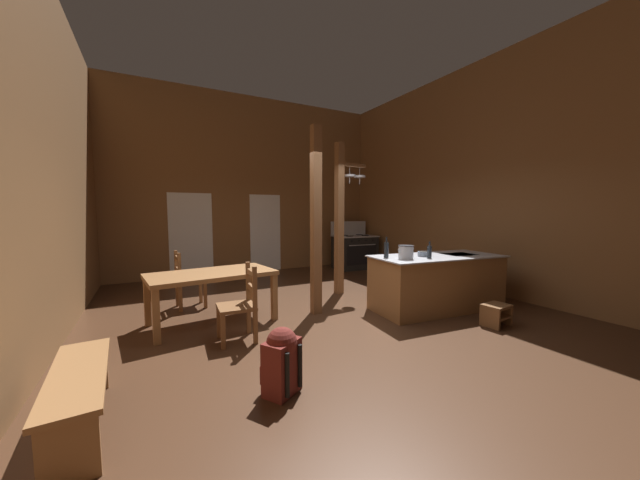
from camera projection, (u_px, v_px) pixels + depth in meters
ground_plane at (339, 324)px, 4.76m from camera, size 7.62×9.58×0.10m
wall_back at (251, 186)px, 8.48m from camera, size 7.62×0.14×4.56m
wall_left at (14, 137)px, 2.93m from camera, size 0.14×9.58×4.56m
wall_right at (495, 176)px, 6.18m from camera, size 0.14×9.58×4.56m
glazed_door_back_left at (191, 235)px, 7.80m from camera, size 1.00×0.01×2.05m
glazed_panel_back_right at (266, 233)px, 8.68m from camera, size 0.84×0.01×2.05m
kitchen_island at (436, 282)px, 5.31m from camera, size 2.24×1.17×0.89m
stove_range at (355, 251)px, 9.09m from camera, size 1.18×0.88×1.32m
support_post_with_pot_rack at (341, 214)px, 6.24m from camera, size 0.69×0.26×2.91m
support_post_center at (316, 221)px, 4.98m from camera, size 0.14×0.14×2.91m
step_stool at (496, 313)px, 4.54m from camera, size 0.38×0.31×0.30m
dining_table at (212, 278)px, 4.61m from camera, size 1.80×1.10×0.74m
ladderback_chair_near_window at (241, 305)px, 4.00m from camera, size 0.47×0.47×0.95m
ladderback_chair_by_post at (187, 281)px, 5.37m from camera, size 0.46×0.46×0.95m
bench_along_left_wall at (79, 390)px, 2.37m from camera, size 0.44×1.29×0.44m
backpack at (282, 359)px, 2.83m from camera, size 0.39×0.38×0.60m
stockpot_on_counter at (406, 252)px, 4.89m from camera, size 0.30×0.23×0.21m
mixing_bowl_on_counter at (425, 254)px, 5.19m from camera, size 0.22×0.22×0.08m
bottle_tall_on_counter at (429, 252)px, 4.97m from camera, size 0.07×0.07×0.26m
bottle_short_on_counter at (386, 249)px, 5.02m from camera, size 0.07×0.07×0.32m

